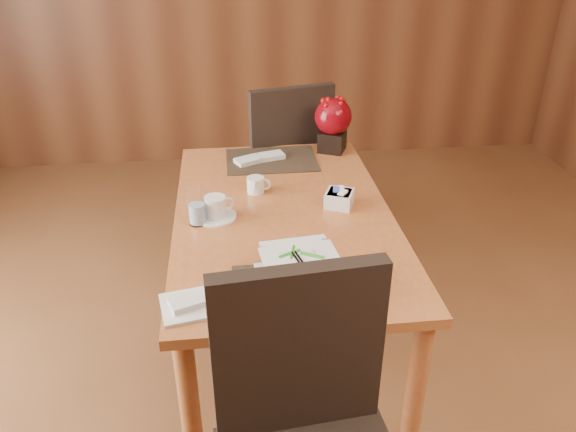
{
  "coord_description": "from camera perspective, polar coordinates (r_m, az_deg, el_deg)",
  "views": [
    {
      "loc": [
        -0.22,
        -1.45,
        1.87
      ],
      "look_at": [
        -0.01,
        0.35,
        0.87
      ],
      "focal_mm": 35.0,
      "sensor_mm": 36.0,
      "label": 1
    }
  ],
  "objects": [
    {
      "name": "berry_decor",
      "position": [
        2.91,
        4.59,
        9.55
      ],
      "size": [
        0.19,
        0.19,
        0.28
      ],
      "rotation": [
        0.0,
        0.0,
        -0.42
      ],
      "color": "black",
      "rests_on": "dining_table"
    },
    {
      "name": "creamer_jug",
      "position": [
        2.5,
        -3.32,
        3.18
      ],
      "size": [
        0.11,
        0.11,
        0.07
      ],
      "primitive_type": null,
      "rotation": [
        0.0,
        0.0,
        -0.14
      ],
      "color": "silver",
      "rests_on": "dining_table"
    },
    {
      "name": "water_glass",
      "position": [
        2.25,
        -9.28,
        1.03
      ],
      "size": [
        0.08,
        0.08,
        0.16
      ],
      "primitive_type": "cylinder",
      "rotation": [
        0.0,
        0.0,
        -0.22
      ],
      "color": "white",
      "rests_on": "dining_table"
    },
    {
      "name": "soup_setting",
      "position": [
        1.88,
        1.28,
        -5.63
      ],
      "size": [
        0.3,
        0.3,
        0.11
      ],
      "rotation": [
        0.0,
        0.0,
        0.11
      ],
      "color": "silver",
      "rests_on": "dining_table"
    },
    {
      "name": "far_chair",
      "position": [
        3.24,
        -0.41,
        5.71
      ],
      "size": [
        0.59,
        0.59,
        1.05
      ],
      "rotation": [
        0.0,
        0.0,
        3.39
      ],
      "color": "black",
      "rests_on": "ground"
    },
    {
      "name": "sugar_caddy",
      "position": [
        2.39,
        5.23,
        1.75
      ],
      "size": [
        0.15,
        0.15,
        0.07
      ],
      "primitive_type": "cube",
      "rotation": [
        0.0,
        0.0,
        -0.4
      ],
      "color": "silver",
      "rests_on": "dining_table"
    },
    {
      "name": "napkins_far",
      "position": [
        2.83,
        -2.71,
        5.93
      ],
      "size": [
        0.27,
        0.17,
        0.02
      ],
      "primitive_type": null,
      "rotation": [
        0.0,
        0.0,
        0.35
      ],
      "color": "silver",
      "rests_on": "dining_table"
    },
    {
      "name": "bread_plate",
      "position": [
        1.84,
        -10.13,
        -8.98
      ],
      "size": [
        0.2,
        0.2,
        0.01
      ],
      "primitive_type": "cube",
      "rotation": [
        0.0,
        0.0,
        0.19
      ],
      "color": "silver",
      "rests_on": "dining_table"
    },
    {
      "name": "placemat_far",
      "position": [
        2.84,
        -1.68,
        5.72
      ],
      "size": [
        0.45,
        0.33,
        0.01
      ],
      "primitive_type": "cube",
      "color": "black",
      "rests_on": "dining_table"
    },
    {
      "name": "placemat_near",
      "position": [
        1.88,
        1.32,
        -7.51
      ],
      "size": [
        0.45,
        0.33,
        0.01
      ],
      "primitive_type": "cube",
      "color": "black",
      "rests_on": "dining_table"
    },
    {
      "name": "dining_table",
      "position": [
        2.39,
        -0.48,
        -1.65
      ],
      "size": [
        0.9,
        1.5,
        0.75
      ],
      "color": "#AE6030",
      "rests_on": "ground"
    },
    {
      "name": "coffee_cup",
      "position": [
        2.3,
        -7.37,
        0.7
      ],
      "size": [
        0.17,
        0.17,
        0.1
      ],
      "rotation": [
        0.0,
        0.0,
        0.27
      ],
      "color": "silver",
      "rests_on": "dining_table"
    }
  ]
}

